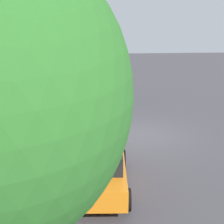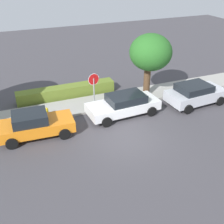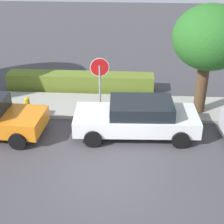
{
  "view_description": "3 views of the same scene",
  "coord_description": "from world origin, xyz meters",
  "px_view_note": "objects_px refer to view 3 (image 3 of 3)",
  "views": [
    {
      "loc": [
        -14.47,
        2.48,
        5.44
      ],
      "look_at": [
        -1.21,
        1.45,
        1.47
      ],
      "focal_mm": 55.0,
      "sensor_mm": 36.0,
      "label": 1
    },
    {
      "loc": [
        -5.74,
        -11.75,
        8.82
      ],
      "look_at": [
        -0.6,
        0.74,
        1.41
      ],
      "focal_mm": 45.0,
      "sensor_mm": 36.0,
      "label": 2
    },
    {
      "loc": [
        0.75,
        -8.71,
        6.84
      ],
      "look_at": [
        0.07,
        1.77,
        1.31
      ],
      "focal_mm": 55.0,
      "sensor_mm": 36.0,
      "label": 3
    }
  ],
  "objects_px": {
    "stop_sign": "(100,77)",
    "parked_car_white": "(137,117)",
    "fire_hydrant": "(27,105)",
    "street_tree_near_corner": "(210,39)"
  },
  "relations": [
    {
      "from": "parked_car_white",
      "to": "fire_hydrant",
      "type": "bearing_deg",
      "value": 162.59
    },
    {
      "from": "street_tree_near_corner",
      "to": "fire_hydrant",
      "type": "xyz_separation_m",
      "value": [
        -7.26,
        -0.17,
        -2.93
      ]
    },
    {
      "from": "stop_sign",
      "to": "parked_car_white",
      "type": "xyz_separation_m",
      "value": [
        1.51,
        -1.33,
        -1.02
      ]
    },
    {
      "from": "fire_hydrant",
      "to": "parked_car_white",
      "type": "bearing_deg",
      "value": -17.41
    },
    {
      "from": "stop_sign",
      "to": "fire_hydrant",
      "type": "xyz_separation_m",
      "value": [
        -3.11,
        0.12,
        -1.38
      ]
    },
    {
      "from": "parked_car_white",
      "to": "fire_hydrant",
      "type": "relative_size",
      "value": 6.5
    },
    {
      "from": "street_tree_near_corner",
      "to": "fire_hydrant",
      "type": "bearing_deg",
      "value": -178.65
    },
    {
      "from": "parked_car_white",
      "to": "stop_sign",
      "type": "bearing_deg",
      "value": 138.81
    },
    {
      "from": "parked_car_white",
      "to": "fire_hydrant",
      "type": "distance_m",
      "value": 4.86
    },
    {
      "from": "stop_sign",
      "to": "street_tree_near_corner",
      "type": "relative_size",
      "value": 0.55
    }
  ]
}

